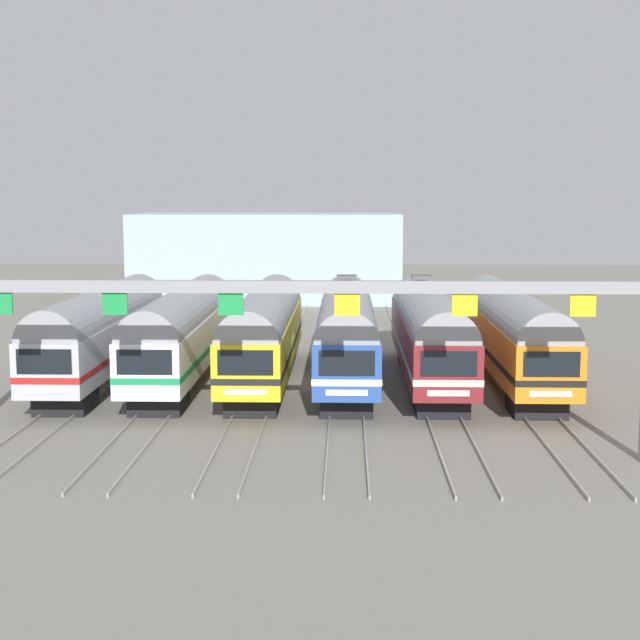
{
  "coord_description": "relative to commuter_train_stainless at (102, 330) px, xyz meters",
  "views": [
    {
      "loc": [
        2.0,
        -45.89,
        9.49
      ],
      "look_at": [
        0.64,
        3.1,
        2.81
      ],
      "focal_mm": 51.92,
      "sensor_mm": 36.0,
      "label": 1
    }
  ],
  "objects": [
    {
      "name": "commuter_train_blue",
      "position": [
        12.39,
        0.0,
        0.0
      ],
      "size": [
        2.88,
        18.06,
        5.05
      ],
      "color": "#284C9E",
      "rests_on": "ground"
    },
    {
      "name": "maintenance_building",
      "position": [
        5.31,
        37.08,
        1.2
      ],
      "size": [
        23.64,
        10.0,
        7.77
      ],
      "primitive_type": "cube",
      "color": "#9EB2B7",
      "rests_on": "ground"
    },
    {
      "name": "commuter_train_yellow",
      "position": [
        8.26,
        0.0,
        0.0
      ],
      "size": [
        2.88,
        18.06,
        4.77
      ],
      "color": "gold",
      "rests_on": "ground"
    },
    {
      "name": "commuter_train_maroon",
      "position": [
        16.52,
        0.0,
        0.0
      ],
      "size": [
        2.88,
        18.06,
        5.05
      ],
      "color": "maroon",
      "rests_on": "ground"
    },
    {
      "name": "commuter_train_orange",
      "position": [
        20.65,
        0.0,
        0.0
      ],
      "size": [
        2.88,
        18.06,
        4.77
      ],
      "color": "orange",
      "rests_on": "ground"
    },
    {
      "name": "commuter_train_stainless",
      "position": [
        0.0,
        0.0,
        0.0
      ],
      "size": [
        2.88,
        18.06,
        4.77
      ],
      "color": "#B2B5BA",
      "rests_on": "ground"
    },
    {
      "name": "ground_plane",
      "position": [
        10.32,
        0.01,
        -2.69
      ],
      "size": [
        160.0,
        160.0,
        0.0
      ],
      "primitive_type": "plane",
      "color": "gray"
    },
    {
      "name": "catenary_gantry",
      "position": [
        10.32,
        -13.49,
        2.67
      ],
      "size": [
        25.89,
        0.44,
        6.97
      ],
      "color": "gray",
      "rests_on": "ground"
    },
    {
      "name": "commuter_train_white",
      "position": [
        4.13,
        0.0,
        0.0
      ],
      "size": [
        2.88,
        18.06,
        4.77
      ],
      "color": "white",
      "rests_on": "ground"
    },
    {
      "name": "track_bed",
      "position": [
        10.32,
        17.01,
        -2.61
      ],
      "size": [
        22.15,
        70.0,
        0.15
      ],
      "color": "gray",
      "rests_on": "ground"
    }
  ]
}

